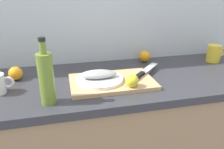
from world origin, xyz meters
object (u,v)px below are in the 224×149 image
at_px(white_plate, 100,79).
at_px(coffee_mug_0, 214,53).
at_px(cutting_board, 112,82).
at_px(lemon_0, 132,81).
at_px(chef_knife, 143,73).
at_px(olive_oil_bottle, 46,78).
at_px(fish_fillet, 100,74).

height_order(white_plate, coffee_mug_0, coffee_mug_0).
bearing_deg(cutting_board, lemon_0, -53.25).
bearing_deg(coffee_mug_0, chef_knife, -164.23).
xyz_separation_m(lemon_0, olive_oil_bottle, (-0.38, -0.03, 0.06)).
distance_m(olive_oil_bottle, coffee_mug_0, 1.09).
bearing_deg(coffee_mug_0, olive_oil_bottle, -162.62).
bearing_deg(fish_fillet, chef_knife, 7.05).
height_order(fish_fillet, olive_oil_bottle, olive_oil_bottle).
bearing_deg(lemon_0, coffee_mug_0, 23.93).
distance_m(white_plate, coffee_mug_0, 0.81).
bearing_deg(white_plate, lemon_0, -37.86).
relative_size(cutting_board, chef_knife, 1.86).
height_order(olive_oil_bottle, coffee_mug_0, olive_oil_bottle).
bearing_deg(fish_fillet, cutting_board, -6.59).
bearing_deg(white_plate, olive_oil_bottle, -150.38).
height_order(lemon_0, olive_oil_bottle, olive_oil_bottle).
xyz_separation_m(white_plate, coffee_mug_0, (0.79, 0.19, 0.03)).
height_order(white_plate, chef_knife, chef_knife).
relative_size(lemon_0, coffee_mug_0, 0.50).
bearing_deg(olive_oil_bottle, lemon_0, 5.02).
xyz_separation_m(fish_fillet, olive_oil_bottle, (-0.24, -0.14, 0.06)).
distance_m(cutting_board, chef_knife, 0.18).
bearing_deg(lemon_0, chef_knife, 51.97).
bearing_deg(cutting_board, chef_knife, 11.69).
distance_m(chef_knife, coffee_mug_0, 0.57).
height_order(chef_knife, coffee_mug_0, coffee_mug_0).
bearing_deg(chef_knife, fish_fillet, 141.20).
relative_size(white_plate, coffee_mug_0, 1.89).
height_order(cutting_board, fish_fillet, fish_fillet).
bearing_deg(coffee_mug_0, lemon_0, -156.07).
distance_m(white_plate, chef_knife, 0.24).
height_order(cutting_board, chef_knife, chef_knife).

